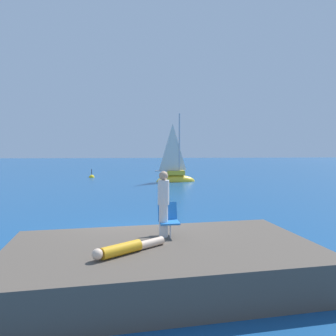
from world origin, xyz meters
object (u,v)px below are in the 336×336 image
(person_sunbather, at_px, (127,248))
(beach_chair, at_px, (168,217))
(sailboat_near, at_px, (176,178))
(marker_buoy, at_px, (92,177))
(person_standing, at_px, (163,202))

(person_sunbather, xyz_separation_m, beach_chair, (0.97, 1.34, 0.33))
(sailboat_near, distance_m, person_sunbather, 21.81)
(marker_buoy, bearing_deg, beach_chair, -76.82)
(person_standing, bearing_deg, beach_chair, 123.91)
(person_standing, bearing_deg, marker_buoy, 177.15)
(marker_buoy, bearing_deg, person_sunbather, -79.53)
(sailboat_near, bearing_deg, beach_chair, -101.46)
(person_sunbather, distance_m, beach_chair, 1.69)
(person_sunbather, bearing_deg, marker_buoy, 63.05)
(person_standing, relative_size, marker_buoy, 1.43)
(beach_chair, bearing_deg, person_sunbather, -40.02)
(person_sunbather, distance_m, marker_buoy, 26.52)
(beach_chair, bearing_deg, person_standing, -44.41)
(person_sunbather, bearing_deg, person_standing, 17.16)
(sailboat_near, relative_size, person_sunbather, 4.49)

